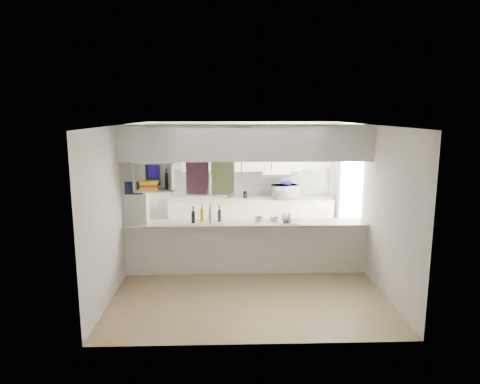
{
  "coord_description": "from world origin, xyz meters",
  "views": [
    {
      "loc": [
        -0.34,
        -7.21,
        2.8
      ],
      "look_at": [
        -0.09,
        0.5,
        1.36
      ],
      "focal_mm": 32.0,
      "sensor_mm": 36.0,
      "label": 1
    }
  ],
  "objects_px": {
    "bowl": "(286,184)",
    "wine_bottles": "(206,216)",
    "microwave": "(285,192)",
    "dish_rack": "(288,218)"
  },
  "relations": [
    {
      "from": "wine_bottles",
      "to": "dish_rack",
      "type": "bearing_deg",
      "value": -3.42
    },
    {
      "from": "microwave",
      "to": "bowl",
      "type": "height_order",
      "value": "bowl"
    },
    {
      "from": "bowl",
      "to": "wine_bottles",
      "type": "xyz_separation_m",
      "value": [
        -1.67,
        -2.04,
        -0.22
      ]
    },
    {
      "from": "microwave",
      "to": "dish_rack",
      "type": "xyz_separation_m",
      "value": [
        -0.25,
        -2.12,
        -0.07
      ]
    },
    {
      "from": "bowl",
      "to": "wine_bottles",
      "type": "bearing_deg",
      "value": -129.45
    },
    {
      "from": "microwave",
      "to": "dish_rack",
      "type": "height_order",
      "value": "microwave"
    },
    {
      "from": "microwave",
      "to": "dish_rack",
      "type": "relative_size",
      "value": 1.51
    },
    {
      "from": "microwave",
      "to": "wine_bottles",
      "type": "relative_size",
      "value": 1.06
    },
    {
      "from": "bowl",
      "to": "dish_rack",
      "type": "distance_m",
      "value": 2.15
    },
    {
      "from": "dish_rack",
      "to": "microwave",
      "type": "bearing_deg",
      "value": 82.69
    }
  ]
}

